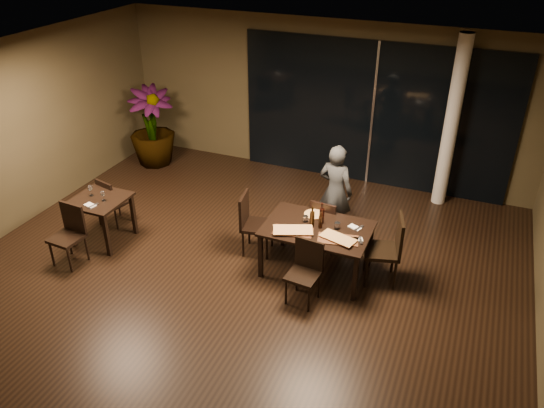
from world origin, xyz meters
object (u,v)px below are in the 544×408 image
Objects in this scene: chair_main_far at (325,223)px; bottle_a at (312,217)px; main_table at (317,232)px; bottle_c at (322,213)px; chair_main_right at (389,246)px; diner at (335,191)px; chair_main_near at (306,268)px; side_table at (100,206)px; bottle_b at (321,220)px; chair_main_left at (252,221)px; chair_side_near at (70,231)px; potted_plant at (152,127)px; chair_side_far at (112,200)px.

bottle_a is (-0.03, -0.56, 0.41)m from chair_main_far.
main_table is 0.27m from bottle_c.
bottle_c is (-0.98, -0.04, 0.33)m from chair_main_right.
chair_main_near is at bearing 104.09° from diner.
side_table is 3.48m from bottle_b.
chair_main_left is 2.70m from chair_side_near.
potted_plant is at bearing 153.43° from bottle_c.
chair_main_near is 1.25m from chair_main_right.
bottle_c is at bearing -163.06° from chair_side_far.
chair_side_near reaches higher than chair_main_far.
main_table is at bearing -95.62° from chair_main_right.
bottle_a reaches higher than main_table.
side_table is 2.48× the size of bottle_c.
chair_main_right is at bearing 2.09° from bottle_c.
diner is (-0.00, 0.52, 0.29)m from chair_main_far.
bottle_a reaches higher than bottle_b.
main_table is 1.54× the size of chair_main_left.
chair_main_far is 0.95× the size of chair_side_near.
side_table is at bearing 94.66° from chair_main_left.
bottle_c is at bearing 98.47° from chair_main_near.
chair_main_right is 1.04m from bottle_c.
bottle_a is (-0.15, 0.66, 0.41)m from chair_main_near.
potted_plant reaches higher than chair_main_right.
main_table is 0.60m from chair_main_far.
bottle_a is (4.19, -2.27, 0.10)m from potted_plant.
chair_main_left is 0.94× the size of chair_main_right.
potted_plant is at bearing 107.30° from chair_side_near.
bottle_c is (0.01, 0.13, 0.24)m from main_table.
chair_main_far is 0.61m from bottle_c.
chair_side_near is at bearing -161.68° from main_table.
diner is at bearing -84.20° from chair_main_far.
main_table and side_table have the same top height.
potted_plant is 4.99× the size of bottle_c.
potted_plant is 4.80m from bottle_c.
side_table is 3.51m from chair_main_far.
diner is at bearing 95.27° from bottle_b.
chair_main_right reaches higher than chair_main_left.
chair_main_near is (0.06, -0.64, -0.18)m from main_table.
main_table is 1.70× the size of chair_main_near.
chair_main_near is 0.76m from bottle_b.
chair_main_far is at bearing -155.97° from chair_side_far.
bottle_a is 0.13m from bottle_b.
chair_main_left is (-1.08, 0.12, -0.13)m from main_table.
chair_main_near is 0.95× the size of chair_side_near.
side_table is at bearing -171.63° from main_table.
chair_main_right is at bearing 46.17° from chair_main_near.
potted_plant is at bearing -127.15° from chair_main_right.
potted_plant reaches higher than chair_main_far.
main_table is 1.01m from chair_main_right.
potted_plant is (-0.88, 2.78, 0.18)m from side_table.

